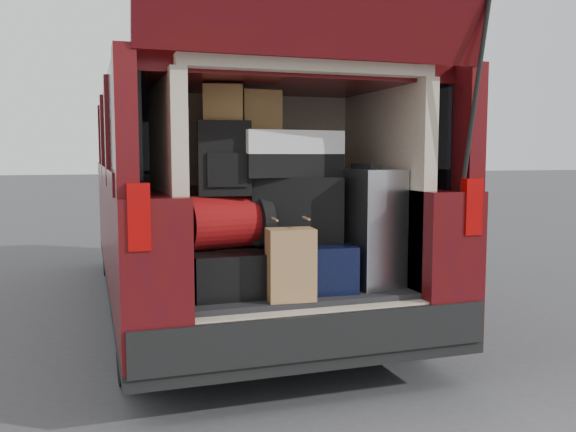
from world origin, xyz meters
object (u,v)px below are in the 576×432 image
(red_duffel, at_px, (226,222))
(twotone_duffel, at_px, (287,154))
(navy_hardshell, at_px, (302,264))
(black_soft_case, at_px, (295,209))
(backpack, at_px, (224,158))
(kraft_bag, at_px, (291,265))
(black_hardshell, at_px, (226,269))
(silver_roller, at_px, (365,227))

(red_duffel, bearing_deg, twotone_duffel, -5.36)
(navy_hardshell, height_order, black_soft_case, black_soft_case)
(black_soft_case, height_order, backpack, backpack)
(red_duffel, height_order, twotone_duffel, twotone_duffel)
(kraft_bag, bearing_deg, backpack, 133.98)
(backpack, bearing_deg, navy_hardshell, 4.18)
(black_hardshell, height_order, kraft_bag, kraft_bag)
(red_duffel, xyz_separation_m, black_soft_case, (0.41, 0.03, 0.06))
(twotone_duffel, bearing_deg, black_soft_case, -19.24)
(black_hardshell, distance_m, silver_roller, 0.83)
(navy_hardshell, relative_size, backpack, 1.45)
(red_duffel, relative_size, black_soft_case, 0.87)
(navy_hardshell, xyz_separation_m, red_duffel, (-0.43, 0.03, 0.25))
(navy_hardshell, height_order, kraft_bag, kraft_bag)
(silver_roller, xyz_separation_m, kraft_bag, (-0.53, -0.25, -0.15))
(navy_hardshell, relative_size, silver_roller, 0.88)
(navy_hardshell, bearing_deg, kraft_bag, -115.31)
(navy_hardshell, bearing_deg, red_duffel, -179.92)
(navy_hardshell, height_order, silver_roller, silver_roller)
(kraft_bag, relative_size, black_soft_case, 0.73)
(black_soft_case, bearing_deg, kraft_bag, -100.52)
(backpack, height_order, twotone_duffel, backpack)
(black_hardshell, relative_size, kraft_bag, 1.58)
(kraft_bag, bearing_deg, silver_roller, 30.14)
(red_duffel, bearing_deg, black_hardshell, -111.78)
(silver_roller, relative_size, twotone_duffel, 1.15)
(black_hardshell, xyz_separation_m, black_soft_case, (0.41, 0.03, 0.32))
(black_hardshell, distance_m, red_duffel, 0.26)
(red_duffel, bearing_deg, backpack, 167.81)
(kraft_bag, height_order, red_duffel, red_duffel)
(kraft_bag, distance_m, red_duffel, 0.47)
(black_hardshell, distance_m, navy_hardshell, 0.43)
(silver_roller, xyz_separation_m, backpack, (-0.80, 0.08, 0.39))
(red_duffel, bearing_deg, black_soft_case, -7.40)
(black_hardshell, relative_size, silver_roller, 0.88)
(black_hardshell, bearing_deg, backpack, 130.23)
(silver_roller, bearing_deg, backpack, 164.93)
(navy_hardshell, bearing_deg, backpack, -179.88)
(red_duffel, relative_size, twotone_duffel, 0.77)
(silver_roller, xyz_separation_m, black_soft_case, (-0.39, 0.10, 0.11))
(silver_roller, height_order, black_soft_case, silver_roller)
(silver_roller, distance_m, black_soft_case, 0.42)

